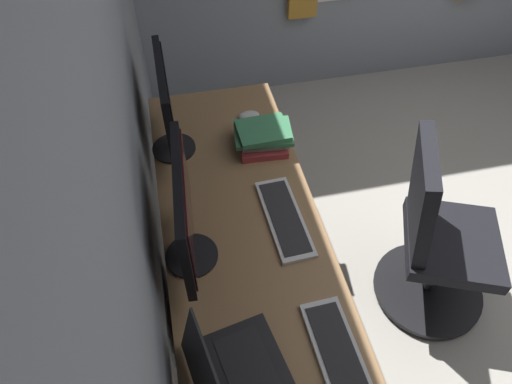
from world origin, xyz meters
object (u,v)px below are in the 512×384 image
object	(u,v)px
keyboard_main	(340,359)
office_chair	(436,241)
monitor_secondary	(167,105)
book_stack_near	(263,136)
laptop_leftmost	(231,371)
keyboard_spare	(284,218)
drawer_pedestal	(248,320)
monitor_primary	(185,213)
mouse_main	(249,115)

from	to	relation	value
keyboard_main	office_chair	world-z (taller)	office_chair
keyboard_main	monitor_secondary	bearing A→B (deg)	20.83
keyboard_main	book_stack_near	bearing A→B (deg)	0.85
laptop_leftmost	book_stack_near	bearing A→B (deg)	-18.17
laptop_leftmost	keyboard_spare	world-z (taller)	laptop_leftmost
monitor_secondary	book_stack_near	world-z (taller)	monitor_secondary
office_chair	drawer_pedestal	bearing A→B (deg)	99.00
drawer_pedestal	monitor_primary	xyz separation A→B (m)	(0.12, 0.19, 0.64)
monitor_secondary	laptop_leftmost	distance (m)	1.11
monitor_primary	office_chair	world-z (taller)	monitor_primary
drawer_pedestal	keyboard_main	xyz separation A→B (m)	(-0.38, -0.23, 0.39)
keyboard_spare	monitor_primary	bearing A→B (deg)	104.12
monitor_secondary	office_chair	distance (m)	1.36
keyboard_main	monitor_primary	bearing A→B (deg)	39.66
drawer_pedestal	monitor_primary	bearing A→B (deg)	57.81
drawer_pedestal	keyboard_spare	world-z (taller)	keyboard_spare
laptop_leftmost	book_stack_near	world-z (taller)	laptop_leftmost
monitor_secondary	office_chair	world-z (taller)	monitor_secondary
office_chair	keyboard_main	bearing A→B (deg)	127.34
drawer_pedestal	monitor_primary	distance (m)	0.68
monitor_primary	keyboard_main	distance (m)	0.70
keyboard_main	keyboard_spare	bearing A→B (deg)	2.72
mouse_main	drawer_pedestal	bearing A→B (deg)	167.78
laptop_leftmost	book_stack_near	xyz separation A→B (m)	(1.03, -0.34, 0.00)
mouse_main	office_chair	size ratio (longest dim) A/B	0.11
book_stack_near	office_chair	distance (m)	0.94
drawer_pedestal	monitor_secondary	size ratio (longest dim) A/B	1.46
monitor_primary	keyboard_spare	bearing A→B (deg)	-75.88
mouse_main	office_chair	xyz separation A→B (m)	(-0.72, -0.73, -0.29)
office_chair	book_stack_near	bearing A→B (deg)	53.74
laptop_leftmost	monitor_primary	bearing A→B (deg)	7.43
drawer_pedestal	book_stack_near	bearing A→B (deg)	-17.67
laptop_leftmost	keyboard_main	world-z (taller)	laptop_leftmost
monitor_primary	mouse_main	bearing A→B (deg)	-26.59
drawer_pedestal	keyboard_main	size ratio (longest dim) A/B	1.64
mouse_main	monitor_primary	bearing A→B (deg)	153.41
keyboard_main	office_chair	xyz separation A→B (m)	(0.53, -0.69, -0.28)
mouse_main	office_chair	bearing A→B (deg)	-134.75
monitor_secondary	book_stack_near	distance (m)	0.46
monitor_secondary	keyboard_spare	distance (m)	0.69
keyboard_main	keyboard_spare	xyz separation A→B (m)	(0.60, 0.03, 0.00)
monitor_primary	laptop_leftmost	size ratio (longest dim) A/B	1.38
monitor_primary	laptop_leftmost	bearing A→B (deg)	-172.57
keyboard_main	keyboard_spare	world-z (taller)	same
laptop_leftmost	keyboard_spare	xyz separation A→B (m)	(0.58, -0.32, -0.04)
keyboard_main	book_stack_near	size ratio (longest dim) A/B	1.51
office_chair	monitor_secondary	bearing A→B (deg)	62.45
keyboard_main	mouse_main	distance (m)	1.25
keyboard_spare	mouse_main	world-z (taller)	mouse_main
monitor_primary	book_stack_near	world-z (taller)	monitor_primary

